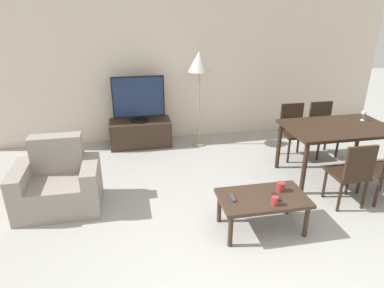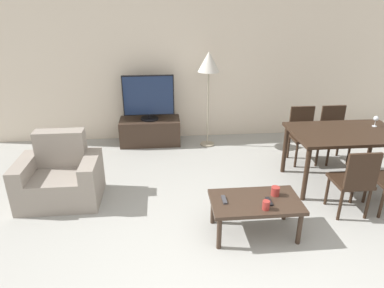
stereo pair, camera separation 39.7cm
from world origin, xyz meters
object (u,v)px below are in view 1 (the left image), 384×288
(coffee_table, at_px, (263,201))
(dining_chair_far, at_px, (322,126))
(dining_chair_far_left, at_px, (293,128))
(wine_glass_left, at_px, (364,114))
(dining_table, at_px, (337,132))
(cup_colored_far, at_px, (275,201))
(tv_stand, at_px, (141,133))
(tv, at_px, (139,99))
(armchair, at_px, (58,185))
(remote_primary, at_px, (233,198))
(dining_chair_near, at_px, (352,172))
(floor_lamp, at_px, (199,65))
(cup_white_near, at_px, (281,187))
(remote_secondary, at_px, (276,197))

(coffee_table, bearing_deg, dining_chair_far, 45.61)
(dining_chair_far_left, bearing_deg, wine_glass_left, -39.38)
(dining_table, xyz_separation_m, cup_colored_far, (-1.38, -1.14, -0.21))
(tv_stand, height_order, tv, tv)
(armchair, bearing_deg, remote_primary, -24.53)
(tv_stand, xyz_separation_m, tv, (0.00, -0.00, 0.60))
(coffee_table, relative_size, wine_glass_left, 6.41)
(dining_chair_near, bearing_deg, floor_lamp, 121.51)
(cup_colored_far, bearing_deg, dining_chair_far_left, 59.02)
(tv, distance_m, cup_white_near, 2.90)
(remote_primary, bearing_deg, coffee_table, -4.33)
(dining_chair_far_left, bearing_deg, remote_primary, -131.87)
(tv_stand, bearing_deg, cup_colored_far, -66.50)
(dining_table, xyz_separation_m, remote_primary, (-1.76, -0.94, -0.25))
(coffee_table, height_order, floor_lamp, floor_lamp)
(armchair, relative_size, wine_glass_left, 6.58)
(coffee_table, height_order, remote_primary, remote_primary)
(floor_lamp, bearing_deg, tv, 170.77)
(armchair, xyz_separation_m, remote_secondary, (2.34, -0.94, 0.12))
(floor_lamp, bearing_deg, dining_chair_near, -58.49)
(cup_colored_far, distance_m, wine_glass_left, 2.29)
(dining_table, distance_m, wine_glass_left, 0.53)
(remote_secondary, relative_size, cup_white_near, 1.53)
(armchair, height_order, dining_table, armchair)
(armchair, xyz_separation_m, tv_stand, (1.06, 1.72, -0.07))
(dining_chair_far_left, xyz_separation_m, remote_primary, (-1.51, -1.69, -0.05))
(tv, height_order, remote_primary, tv)
(tv, xyz_separation_m, wine_glass_left, (3.06, -1.48, 0.03))
(remote_primary, height_order, wine_glass_left, wine_glass_left)
(armchair, relative_size, cup_colored_far, 10.11)
(dining_chair_far, bearing_deg, remote_secondary, -131.34)
(dining_table, bearing_deg, coffee_table, -145.91)
(dining_table, distance_m, dining_chair_far_left, 0.81)
(dining_chair_far_left, height_order, wine_glass_left, wine_glass_left)
(dining_chair_far, relative_size, cup_white_near, 8.55)
(tv, bearing_deg, dining_table, -32.30)
(tv_stand, height_order, coffee_table, tv_stand)
(wine_glass_left, bearing_deg, armchair, -176.71)
(dining_table, distance_m, remote_secondary, 1.67)
(floor_lamp, xyz_separation_m, cup_colored_far, (0.23, -2.61, -0.91))
(dining_chair_far, bearing_deg, cup_white_near, -131.54)
(tv, relative_size, cup_colored_far, 8.94)
(dining_chair_far, xyz_separation_m, cup_white_near, (-1.45, -1.63, -0.01))
(tv, distance_m, wine_glass_left, 3.40)
(armchair, xyz_separation_m, tv, (1.06, 1.72, 0.52))
(dining_chair_far, bearing_deg, tv_stand, 162.53)
(cup_white_near, bearing_deg, coffee_table, -161.01)
(dining_chair_near, relative_size, floor_lamp, 0.53)
(tv_stand, distance_m, cup_white_near, 2.89)
(coffee_table, height_order, dining_table, dining_table)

